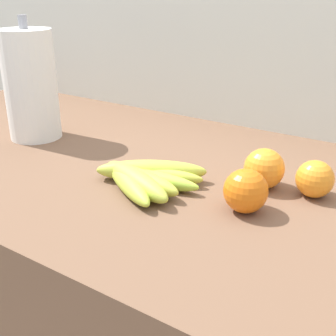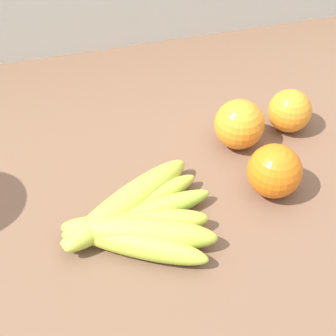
% 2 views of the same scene
% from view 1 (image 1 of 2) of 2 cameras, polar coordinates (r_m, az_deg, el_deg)
% --- Properties ---
extents(wall_back, '(2.37, 0.06, 1.30)m').
position_cam_1_polar(wall_back, '(1.29, 13.37, -7.71)').
color(wall_back, silver).
rests_on(wall_back, ground).
extents(banana_bunch, '(0.21, 0.20, 0.04)m').
position_cam_1_polar(banana_bunch, '(0.81, -3.39, -1.24)').
color(banana_bunch, '#B6CD3F').
rests_on(banana_bunch, counter).
extents(orange_front, '(0.07, 0.07, 0.07)m').
position_cam_1_polar(orange_front, '(0.81, 18.63, -1.36)').
color(orange_front, orange).
rests_on(orange_front, counter).
extents(orange_right, '(0.07, 0.07, 0.07)m').
position_cam_1_polar(orange_right, '(0.73, 10.11, -2.95)').
color(orange_right, orange).
rests_on(orange_right, counter).
extents(orange_far_right, '(0.07, 0.07, 0.07)m').
position_cam_1_polar(orange_far_right, '(0.82, 12.45, -0.06)').
color(orange_far_right, orange).
rests_on(orange_far_right, counter).
extents(paper_towel_roll, '(0.12, 0.12, 0.29)m').
position_cam_1_polar(paper_towel_roll, '(1.10, -17.52, 10.27)').
color(paper_towel_roll, white).
rests_on(paper_towel_roll, counter).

